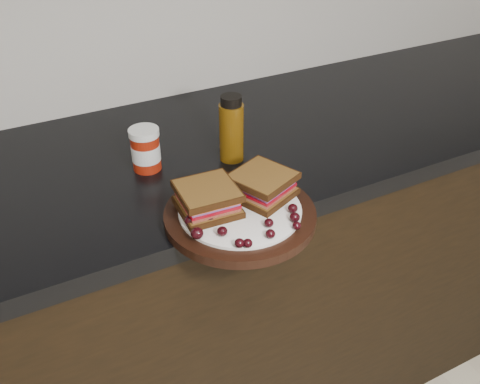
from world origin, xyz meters
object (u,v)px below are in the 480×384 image
object	(u,v)px
plate	(240,215)
sandwich_left	(208,199)
oil_bottle	(231,128)
condiment_jar	(146,149)

from	to	relation	value
plate	sandwich_left	xyz separation A→B (m)	(-0.05, 0.02, 0.04)
oil_bottle	condiment_jar	bearing A→B (deg)	165.69
sandwich_left	oil_bottle	size ratio (longest dim) A/B	0.71
sandwich_left	condiment_jar	distance (m)	0.23
sandwich_left	condiment_jar	world-z (taller)	condiment_jar
plate	sandwich_left	distance (m)	0.07
condiment_jar	oil_bottle	bearing A→B (deg)	-14.31
condiment_jar	oil_bottle	size ratio (longest dim) A/B	0.63
plate	condiment_jar	world-z (taller)	condiment_jar
condiment_jar	sandwich_left	bearing A→B (deg)	-80.54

